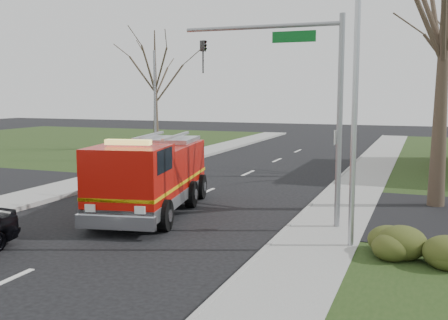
% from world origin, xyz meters
% --- Properties ---
extents(ground, '(120.00, 120.00, 0.00)m').
position_xyz_m(ground, '(0.00, 0.00, 0.00)').
color(ground, black).
rests_on(ground, ground).
extents(sidewalk_right, '(2.40, 80.00, 0.15)m').
position_xyz_m(sidewalk_right, '(6.20, 0.00, 0.07)').
color(sidewalk_right, gray).
rests_on(sidewalk_right, ground).
extents(hedge_corner, '(2.80, 2.00, 0.90)m').
position_xyz_m(hedge_corner, '(9.00, -1.00, 0.58)').
color(hedge_corner, '#333F17').
rests_on(hedge_corner, lawn_right).
extents(bare_tree_near, '(6.00, 6.00, 12.00)m').
position_xyz_m(bare_tree_near, '(9.50, 6.00, 7.41)').
color(bare_tree_near, '#3C2E23').
rests_on(bare_tree_near, ground).
extents(bare_tree_left, '(4.50, 4.50, 9.00)m').
position_xyz_m(bare_tree_left, '(-10.00, 20.00, 5.56)').
color(bare_tree_left, '#3C2E23').
rests_on(bare_tree_left, ground).
extents(traffic_signal_mast, '(5.29, 0.18, 6.80)m').
position_xyz_m(traffic_signal_mast, '(5.21, 1.50, 4.71)').
color(traffic_signal_mast, gray).
rests_on(traffic_signal_mast, ground).
extents(streetlight_pole, '(1.48, 0.16, 8.40)m').
position_xyz_m(streetlight_pole, '(7.14, -0.50, 4.55)').
color(streetlight_pole, '#B7BABF').
rests_on(streetlight_pole, ground).
extents(utility_pole_far, '(0.14, 0.14, 7.00)m').
position_xyz_m(utility_pole_far, '(-6.80, 14.00, 3.50)').
color(utility_pole_far, gray).
rests_on(utility_pole_far, ground).
extents(fire_engine, '(3.90, 7.56, 2.91)m').
position_xyz_m(fire_engine, '(-0.26, 1.59, 1.32)').
color(fire_engine, '#B71008').
rests_on(fire_engine, ground).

